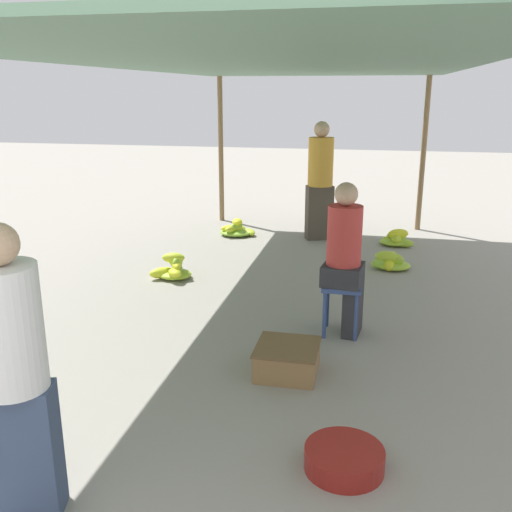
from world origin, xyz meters
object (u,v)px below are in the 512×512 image
stool (342,294)px  banana_pile_right_1 (396,240)px  vendor_seated (346,257)px  banana_pile_right_0 (389,262)px  banana_pile_left_0 (174,269)px  vendor_foreground (14,372)px  shopper_walking_mid (320,179)px  crate_near (287,359)px  banana_pile_left_1 (236,230)px  basin_black (344,459)px

stool → banana_pile_right_1: bearing=80.0°
vendor_seated → banana_pile_right_0: vendor_seated is taller
banana_pile_right_0 → banana_pile_left_0: bearing=-159.8°
vendor_foreground → shopper_walking_mid: size_ratio=0.91×
vendor_foreground → crate_near: size_ratio=3.23×
banana_pile_left_1 → banana_pile_right_1: bearing=-2.3°
vendor_seated → banana_pile_right_1: bearing=80.4°
vendor_foreground → crate_near: (1.07, 1.77, -0.69)m
banana_pile_left_1 → shopper_walking_mid: 1.47m
vendor_seated → basin_black: 2.05m
basin_black → banana_pile_left_0: (-2.16, 3.11, 0.05)m
vendor_seated → crate_near: vendor_seated is taller
vendor_foreground → basin_black: vendor_foreground is taller
stool → banana_pile_right_0: size_ratio=0.94×
stool → banana_pile_left_1: bearing=118.3°
crate_near → shopper_walking_mid: shopper_walking_mid is taller
vendor_seated → vendor_foreground: bearing=-118.8°
stool → banana_pile_left_0: size_ratio=0.96×
basin_black → shopper_walking_mid: (-0.71, 5.31, 0.82)m
stool → crate_near: stool is taller
stool → banana_pile_right_1: size_ratio=0.97×
banana_pile_right_1 → crate_near: 4.18m
banana_pile_right_0 → banana_pile_right_1: size_ratio=1.02×
crate_near → shopper_walking_mid: size_ratio=0.28×
crate_near → shopper_walking_mid: (-0.20, 4.22, 0.76)m
vendor_foreground → basin_black: bearing=23.5°
banana_pile_right_0 → banana_pile_left_1: bearing=151.0°
banana_pile_right_1 → shopper_walking_mid: shopper_walking_mid is taller
banana_pile_left_0 → banana_pile_left_1: banana_pile_left_0 is taller
stool → shopper_walking_mid: shopper_walking_mid is taller
banana_pile_left_1 → stool: bearing=-61.7°
banana_pile_left_1 → banana_pile_right_0: banana_pile_left_1 is taller
crate_near → vendor_seated: bearing=66.4°
vendor_foreground → stool: vendor_foreground is taller
vendor_seated → basin_black: bearing=-86.1°
stool → basin_black: bearing=-85.5°
vendor_foreground → banana_pile_left_1: size_ratio=2.67×
banana_pile_right_1 → banana_pile_left_0: bearing=-141.5°
vendor_seated → banana_pile_right_0: bearing=78.3°
banana_pile_right_0 → banana_pile_right_1: banana_pile_right_1 is taller
banana_pile_right_0 → crate_near: bearing=-105.3°
vendor_foreground → banana_pile_right_1: (1.99, 5.84, -0.72)m
stool → banana_pile_left_1: (-1.79, 3.32, -0.29)m
basin_black → banana_pile_left_1: 5.60m
banana_pile_left_0 → banana_pile_left_1: (0.22, 2.14, -0.03)m
basin_black → banana_pile_right_0: 4.02m
banana_pile_right_0 → crate_near: 3.03m
vendor_foreground → banana_pile_left_0: vendor_foreground is taller
vendor_foreground → banana_pile_left_0: size_ratio=3.14×
vendor_seated → banana_pile_left_1: (-1.81, 3.31, -0.64)m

